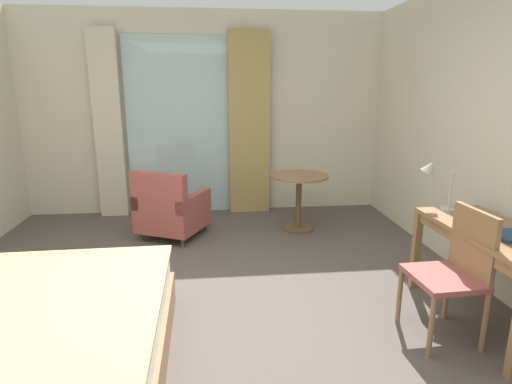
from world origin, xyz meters
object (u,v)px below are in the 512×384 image
object	(u,v)px
desk_chair	(455,267)
closed_book	(512,236)
writing_desk	(496,243)
round_cafe_table	(299,189)
desk_lamp	(434,175)
armchair_by_window	(171,210)

from	to	relation	value
desk_chair	closed_book	distance (m)	0.44
writing_desk	round_cafe_table	bearing A→B (deg)	113.32
desk_lamp	armchair_by_window	world-z (taller)	desk_lamp
round_cafe_table	closed_book	bearing A→B (deg)	-67.78
round_cafe_table	desk_chair	bearing A→B (deg)	-75.91
closed_book	desk_chair	bearing A→B (deg)	-179.40
armchair_by_window	closed_book	bearing A→B (deg)	-41.92
desk_lamp	closed_book	size ratio (longest dim) A/B	1.76
desk_lamp	round_cafe_table	xyz separation A→B (m)	(-0.82, 1.65, -0.50)
desk_chair	round_cafe_table	size ratio (longest dim) A/B	1.31
writing_desk	desk_chair	size ratio (longest dim) A/B	1.39
writing_desk	round_cafe_table	distance (m)	2.50
armchair_by_window	round_cafe_table	xyz separation A→B (m)	(1.57, 0.13, 0.19)
writing_desk	armchair_by_window	bearing A→B (deg)	139.79
closed_book	round_cafe_table	distance (m)	2.64
writing_desk	closed_book	world-z (taller)	closed_book
desk_chair	armchair_by_window	size ratio (longest dim) A/B	1.03
desk_lamp	armchair_by_window	xyz separation A→B (m)	(-2.39, 1.52, -0.70)
writing_desk	round_cafe_table	world-z (taller)	writing_desk
desk_lamp	writing_desk	bearing A→B (deg)	-75.30
writing_desk	desk_lamp	distance (m)	0.76
closed_book	armchair_by_window	size ratio (longest dim) A/B	0.27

